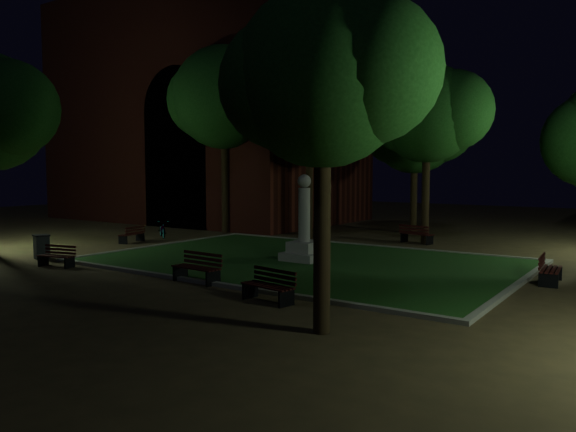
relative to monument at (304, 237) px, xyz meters
name	(u,v)px	position (x,y,z in m)	size (l,w,h in m)	color
ground	(273,270)	(0.00, -2.00, -0.96)	(80.00, 80.00, 0.00)	#42351F
lawn	(304,261)	(0.00, 0.00, -0.92)	(15.00, 10.00, 0.08)	#1E4A18
lawn_kerb	(304,261)	(0.00, 0.00, -0.90)	(15.40, 10.40, 0.12)	slate
monument	(304,237)	(0.00, 0.00, 0.00)	(1.40, 1.40, 3.20)	gray
building_main	(205,113)	(-15.86, 11.79, 6.42)	(20.00, 12.00, 15.00)	#4A1B13
tree_north_wl	(311,118)	(-3.40, 5.85, 4.99)	(5.80, 4.74, 8.33)	black
tree_north_er	(429,114)	(1.82, 7.76, 5.07)	(5.58, 4.56, 8.31)	black
tree_se	(326,78)	(5.33, -7.43, 4.36)	(4.55, 3.71, 7.19)	black
tree_nw	(226,97)	(-8.83, 5.84, 6.37)	(6.81, 5.56, 10.11)	black
tree_far_north	(417,129)	(-0.19, 11.36, 4.68)	(5.90, 4.81, 8.05)	black
lamppost_nw	(204,178)	(-11.65, 7.13, 1.99)	(1.18, 0.28, 4.17)	black
bench_near_left	(198,268)	(-0.65, -5.00, -0.53)	(1.69, 0.67, 0.91)	black
bench_near_right	(269,287)	(2.68, -5.81, -0.55)	(1.63, 0.79, 0.86)	black
bench_west_near	(57,257)	(-6.75, -5.80, -0.60)	(1.45, 0.78, 0.76)	black
bench_left_side	(133,235)	(-9.78, 0.13, -0.59)	(0.74, 1.48, 0.78)	black
bench_right_side	(549,270)	(8.25, 0.92, -0.55)	(0.67, 1.61, 0.86)	black
bench_far_side	(416,235)	(1.43, 7.43, -0.55)	(1.67, 0.86, 0.87)	black
trash_bin	(42,247)	(-8.82, -5.11, -0.48)	(0.69, 0.69, 0.95)	black
bicycle	(163,229)	(-10.05, 2.27, -0.51)	(0.59, 1.68, 0.88)	black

